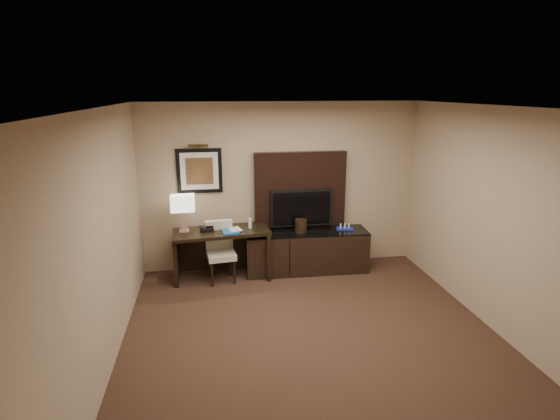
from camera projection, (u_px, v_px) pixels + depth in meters
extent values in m
cube|color=#362118|center=(316.00, 346.00, 5.09)|extent=(4.50, 5.00, 0.01)
cube|color=silver|center=(322.00, 108.00, 4.36)|extent=(4.50, 5.00, 0.01)
cube|color=tan|center=(281.00, 186.00, 7.10)|extent=(4.50, 0.01, 2.70)
cube|color=tan|center=(432.00, 384.00, 2.35)|extent=(4.50, 0.01, 2.70)
cube|color=tan|center=(101.00, 247.00, 4.38)|extent=(0.01, 5.00, 2.70)
cube|color=tan|center=(507.00, 226.00, 5.07)|extent=(0.01, 5.00, 2.70)
cube|color=black|center=(222.00, 254.00, 6.83)|extent=(1.51, 0.75, 0.78)
cube|color=black|center=(306.00, 251.00, 7.10)|extent=(1.98, 0.60, 0.68)
cube|color=black|center=(300.00, 191.00, 7.11)|extent=(1.50, 0.12, 1.30)
cube|color=black|center=(301.00, 208.00, 7.09)|extent=(1.00, 0.08, 0.60)
cube|color=black|center=(199.00, 171.00, 6.80)|extent=(0.70, 0.04, 0.70)
cylinder|color=#443416|center=(198.00, 145.00, 6.66)|extent=(0.04, 0.04, 0.30)
cube|color=#184FA1|center=(230.00, 231.00, 6.65)|extent=(0.29, 0.36, 0.02)
imported|color=#BAA692|center=(229.00, 224.00, 6.65)|extent=(0.18, 0.07, 0.24)
cylinder|color=white|center=(250.00, 223.00, 6.80)|extent=(0.06, 0.06, 0.16)
cylinder|color=black|center=(301.00, 226.00, 6.94)|extent=(0.24, 0.24, 0.21)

